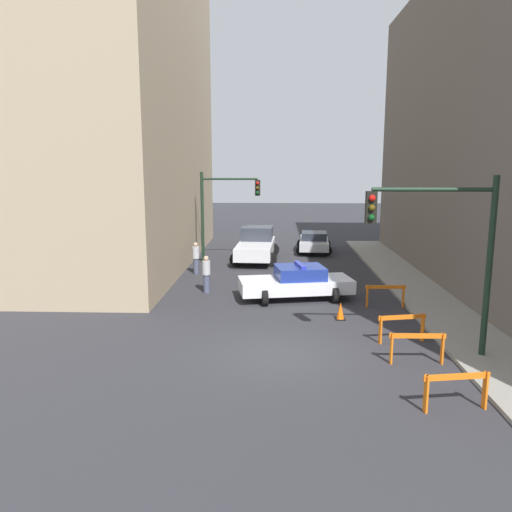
{
  "coord_description": "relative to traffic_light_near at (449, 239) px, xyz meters",
  "views": [
    {
      "loc": [
        -0.19,
        -14.22,
        5.6
      ],
      "look_at": [
        -0.97,
        6.17,
        1.85
      ],
      "focal_mm": 35.0,
      "sensor_mm": 36.0,
      "label": 1
    }
  ],
  "objects": [
    {
      "name": "sidewalk_right",
      "position": [
        1.47,
        0.11,
        -3.47
      ],
      "size": [
        2.4,
        44.0,
        0.12
      ],
      "color": "gray",
      "rests_on": "ground_plane"
    },
    {
      "name": "pedestrian_corner",
      "position": [
        -9.01,
        11.1,
        -2.67
      ],
      "size": [
        0.51,
        0.51,
        1.66
      ],
      "rotation": [
        0.0,
        0.0,
        0.71
      ],
      "color": "#474C66",
      "rests_on": "ground_plane"
    },
    {
      "name": "barrier_mid",
      "position": [
        -0.86,
        -0.49,
        -2.91
      ],
      "size": [
        1.6,
        0.19,
        0.9
      ],
      "rotation": [
        0.0,
        0.0,
        0.02
      ],
      "color": "orange",
      "rests_on": "ground_plane"
    },
    {
      "name": "police_car",
      "position": [
        -4.0,
        6.4,
        -2.81
      ],
      "size": [
        4.96,
        2.89,
        1.52
      ],
      "rotation": [
        0.0,
        0.0,
        1.75
      ],
      "color": "white",
      "rests_on": "ground_plane"
    },
    {
      "name": "building_corner_left",
      "position": [
        -16.73,
        14.11,
        7.08
      ],
      "size": [
        14.0,
        20.0,
        21.22
      ],
      "color": "tan",
      "rests_on": "ground_plane"
    },
    {
      "name": "traffic_cone",
      "position": [
        -2.5,
        3.59,
        -3.21
      ],
      "size": [
        0.36,
        0.36,
        0.66
      ],
      "color": "black",
      "rests_on": "ground_plane"
    },
    {
      "name": "traffic_light_near",
      "position": [
        0.0,
        0.0,
        0.0
      ],
      "size": [
        3.64,
        0.35,
        5.2
      ],
      "color": "black",
      "rests_on": "sidewalk_right"
    },
    {
      "name": "pedestrian_crossing",
      "position": [
        -7.94,
        7.28,
        -2.67
      ],
      "size": [
        0.49,
        0.49,
        1.66
      ],
      "rotation": [
        0.0,
        0.0,
        3.68
      ],
      "color": "#474C66",
      "rests_on": "ground_plane"
    },
    {
      "name": "ground_plane",
      "position": [
        -4.73,
        0.11,
        -3.53
      ],
      "size": [
        120.0,
        120.0,
        0.0
      ],
      "primitive_type": "plane",
      "color": "#2D2D33"
    },
    {
      "name": "white_truck",
      "position": [
        -6.04,
        15.06,
        -2.62
      ],
      "size": [
        2.81,
        5.49,
        1.9
      ],
      "rotation": [
        0.0,
        0.0,
        -0.05
      ],
      "color": "silver",
      "rests_on": "ground_plane"
    },
    {
      "name": "barrier_back",
      "position": [
        -0.86,
        1.28,
        -2.91
      ],
      "size": [
        1.58,
        0.46,
        0.9
      ],
      "rotation": [
        0.0,
        0.0,
        0.21
      ],
      "color": "orange",
      "rests_on": "ground_plane"
    },
    {
      "name": "barrier_front",
      "position": [
        -0.74,
        -3.24,
        -2.91
      ],
      "size": [
        1.59,
        0.4,
        0.9
      ],
      "rotation": [
        0.0,
        0.0,
        0.16
      ],
      "color": "orange",
      "rests_on": "ground_plane"
    },
    {
      "name": "barrier_corner",
      "position": [
        -0.52,
        5.26,
        -2.91
      ],
      "size": [
        1.6,
        0.21,
        0.9
      ],
      "rotation": [
        0.0,
        0.0,
        0.04
      ],
      "color": "orange",
      "rests_on": "ground_plane"
    },
    {
      "name": "traffic_light_far",
      "position": [
        -8.03,
        14.53,
        -0.13
      ],
      "size": [
        3.44,
        0.35,
        5.2
      ],
      "color": "black",
      "rests_on": "ground_plane"
    },
    {
      "name": "parked_car_near",
      "position": [
        -2.38,
        18.07,
        -2.86
      ],
      "size": [
        2.47,
        4.41,
        1.31
      ],
      "rotation": [
        0.0,
        0.0,
        -0.07
      ],
      "color": "silver",
      "rests_on": "ground_plane"
    }
  ]
}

